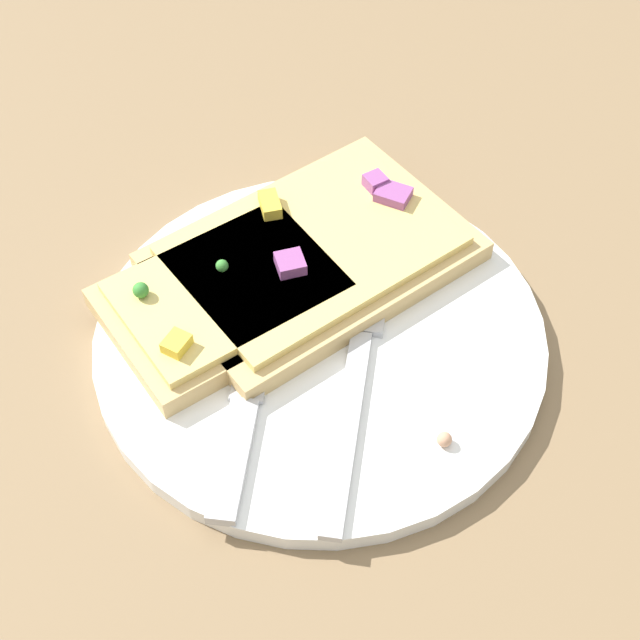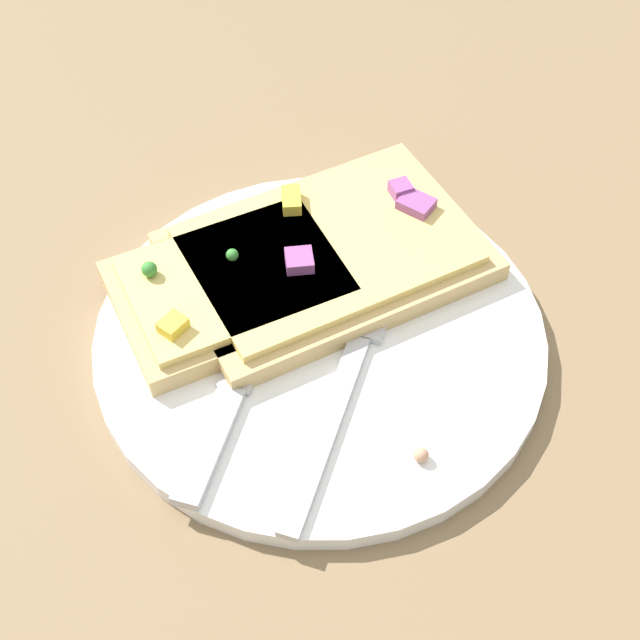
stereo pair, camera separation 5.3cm
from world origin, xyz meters
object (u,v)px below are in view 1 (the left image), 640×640
fork (359,353)px  knife (248,390)px  plate (320,336)px  pizza_slice_main (313,253)px  pizza_slice_corner (228,295)px

fork → knife: size_ratio=1.09×
plate → fork: (-0.03, -0.01, 0.01)m
pizza_slice_main → knife: bearing=33.0°
plate → knife: size_ratio=1.78×
pizza_slice_main → pizza_slice_corner: 0.06m
plate → pizza_slice_main: 0.06m
plate → pizza_slice_corner: (0.05, 0.03, 0.02)m
knife → pizza_slice_main: (0.06, -0.09, 0.01)m
fork → pizza_slice_corner: bearing=72.7°
plate → fork: size_ratio=1.63×
knife → pizza_slice_corner: (0.06, -0.03, 0.01)m
pizza_slice_main → pizza_slice_corner: (0.00, 0.06, 0.00)m
pizza_slice_main → fork: bearing=73.4°
plate → fork: fork is taller
fork → pizza_slice_corner: (0.08, 0.04, 0.01)m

